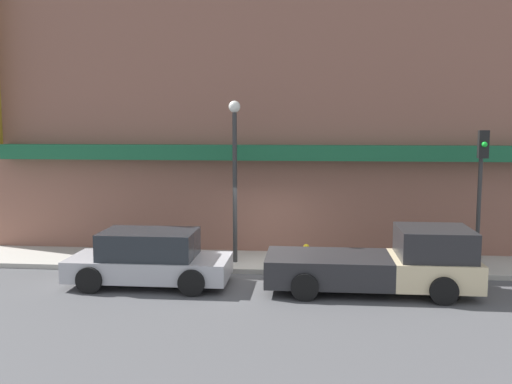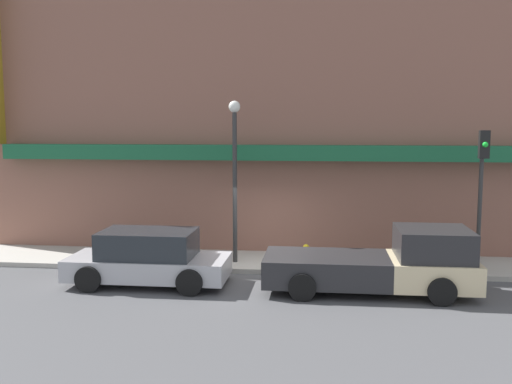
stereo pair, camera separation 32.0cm
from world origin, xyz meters
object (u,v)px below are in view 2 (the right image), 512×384
Objects in this scene: pickup_truck at (384,264)px; parked_car at (148,258)px; street_lamp at (235,161)px; fire_hydrant at (306,254)px; traffic_light at (482,176)px.

parked_car is (-6.41, 0.00, -0.03)m from pickup_truck.
parked_car is 0.88× the size of street_lamp.
parked_car is at bearing 179.47° from pickup_truck.
traffic_light reaches higher than fire_hydrant.
traffic_light is at bearing 32.38° from pickup_truck.
fire_hydrant is (-2.11, 2.21, -0.30)m from pickup_truck.
street_lamp is at bearing 47.43° from parked_car.
pickup_truck is at bearing -46.35° from fire_hydrant.
street_lamp is at bearing 151.72° from pickup_truck.
parked_car is at bearing -152.81° from fire_hydrant.
pickup_truck is 1.25× the size of parked_car.
traffic_light is (5.02, -0.33, 2.50)m from fire_hydrant.
parked_car is 4.84m from fire_hydrant.
pickup_truck is 1.34× the size of traffic_light.
pickup_truck is at bearing -147.09° from traffic_light.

